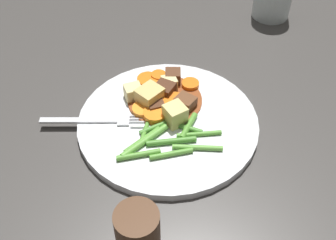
{
  "coord_description": "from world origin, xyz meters",
  "views": [
    {
      "loc": [
        -0.39,
        0.18,
        0.45
      ],
      "look_at": [
        0.0,
        0.0,
        0.01
      ],
      "focal_mm": 44.15,
      "sensor_mm": 36.0,
      "label": 1
    }
  ],
  "objects_px": {
    "carrot_slice_7": "(148,80)",
    "meat_chunk_0": "(156,107)",
    "meat_chunk_2": "(185,103)",
    "potato_chunk_1": "(169,84)",
    "carrot_slice_5": "(143,110)",
    "potato_chunk_2": "(133,92)",
    "carrot_slice_4": "(190,85)",
    "potato_chunk_0": "(175,115)",
    "carrot_slice_1": "(165,104)",
    "meat_chunk_3": "(165,91)",
    "potato_chunk_3": "(150,96)",
    "carrot_slice_6": "(154,86)",
    "dinner_plate": "(168,123)",
    "carrot_slice_0": "(155,115)",
    "carrot_slice_3": "(159,77)",
    "meat_chunk_1": "(173,77)",
    "fork": "(103,120)",
    "carrot_slice_2": "(174,103)"
  },
  "relations": [
    {
      "from": "carrot_slice_5",
      "to": "potato_chunk_1",
      "type": "xyz_separation_m",
      "value": [
        0.03,
        -0.06,
        0.01
      ]
    },
    {
      "from": "carrot_slice_4",
      "to": "potato_chunk_2",
      "type": "height_order",
      "value": "potato_chunk_2"
    },
    {
      "from": "meat_chunk_1",
      "to": "meat_chunk_2",
      "type": "xyz_separation_m",
      "value": [
        -0.06,
        0.01,
        -0.0
      ]
    },
    {
      "from": "carrot_slice_6",
      "to": "potato_chunk_0",
      "type": "height_order",
      "value": "potato_chunk_0"
    },
    {
      "from": "potato_chunk_1",
      "to": "meat_chunk_3",
      "type": "distance_m",
      "value": 0.02
    },
    {
      "from": "carrot_slice_5",
      "to": "potato_chunk_2",
      "type": "height_order",
      "value": "potato_chunk_2"
    },
    {
      "from": "carrot_slice_7",
      "to": "meat_chunk_0",
      "type": "distance_m",
      "value": 0.07
    },
    {
      "from": "carrot_slice_2",
      "to": "potato_chunk_0",
      "type": "bearing_deg",
      "value": 156.06
    },
    {
      "from": "carrot_slice_4",
      "to": "potato_chunk_3",
      "type": "relative_size",
      "value": 0.76
    },
    {
      "from": "meat_chunk_3",
      "to": "fork",
      "type": "relative_size",
      "value": 0.17
    },
    {
      "from": "carrot_slice_4",
      "to": "carrot_slice_1",
      "type": "bearing_deg",
      "value": 112.37
    },
    {
      "from": "carrot_slice_4",
      "to": "potato_chunk_0",
      "type": "relative_size",
      "value": 0.92
    },
    {
      "from": "carrot_slice_0",
      "to": "fork",
      "type": "bearing_deg",
      "value": 70.6
    },
    {
      "from": "dinner_plate",
      "to": "potato_chunk_2",
      "type": "xyz_separation_m",
      "value": [
        0.07,
        0.03,
        0.02
      ]
    },
    {
      "from": "meat_chunk_0",
      "to": "meat_chunk_3",
      "type": "xyz_separation_m",
      "value": [
        0.02,
        -0.03,
        0.0
      ]
    },
    {
      "from": "meat_chunk_2",
      "to": "meat_chunk_3",
      "type": "height_order",
      "value": "meat_chunk_3"
    },
    {
      "from": "carrot_slice_1",
      "to": "meat_chunk_1",
      "type": "bearing_deg",
      "value": -38.06
    },
    {
      "from": "meat_chunk_2",
      "to": "fork",
      "type": "height_order",
      "value": "meat_chunk_2"
    },
    {
      "from": "meat_chunk_2",
      "to": "potato_chunk_1",
      "type": "bearing_deg",
      "value": 4.92
    },
    {
      "from": "potato_chunk_0",
      "to": "meat_chunk_3",
      "type": "height_order",
      "value": "potato_chunk_0"
    },
    {
      "from": "potato_chunk_1",
      "to": "meat_chunk_3",
      "type": "bearing_deg",
      "value": 131.58
    },
    {
      "from": "potato_chunk_3",
      "to": "potato_chunk_1",
      "type": "bearing_deg",
      "value": -67.15
    },
    {
      "from": "carrot_slice_3",
      "to": "potato_chunk_2",
      "type": "distance_m",
      "value": 0.06
    },
    {
      "from": "carrot_slice_4",
      "to": "potato_chunk_1",
      "type": "relative_size",
      "value": 1.2
    },
    {
      "from": "carrot_slice_4",
      "to": "meat_chunk_1",
      "type": "bearing_deg",
      "value": 42.62
    },
    {
      "from": "potato_chunk_1",
      "to": "meat_chunk_1",
      "type": "relative_size",
      "value": 0.95
    },
    {
      "from": "carrot_slice_1",
      "to": "carrot_slice_5",
      "type": "xyz_separation_m",
      "value": [
        0.0,
        0.04,
        -0.0
      ]
    },
    {
      "from": "carrot_slice_6",
      "to": "potato_chunk_3",
      "type": "relative_size",
      "value": 0.77
    },
    {
      "from": "carrot_slice_3",
      "to": "carrot_slice_4",
      "type": "height_order",
      "value": "carrot_slice_3"
    },
    {
      "from": "meat_chunk_0",
      "to": "meat_chunk_1",
      "type": "xyz_separation_m",
      "value": [
        0.05,
        -0.05,
        0.0
      ]
    },
    {
      "from": "carrot_slice_1",
      "to": "potato_chunk_3",
      "type": "xyz_separation_m",
      "value": [
        0.02,
        0.02,
        0.01
      ]
    },
    {
      "from": "carrot_slice_1",
      "to": "potato_chunk_2",
      "type": "xyz_separation_m",
      "value": [
        0.04,
        0.04,
        0.01
      ]
    },
    {
      "from": "carrot_slice_7",
      "to": "meat_chunk_1",
      "type": "height_order",
      "value": "meat_chunk_1"
    },
    {
      "from": "carrot_slice_1",
      "to": "carrot_slice_4",
      "type": "relative_size",
      "value": 1.06
    },
    {
      "from": "carrot_slice_1",
      "to": "potato_chunk_1",
      "type": "bearing_deg",
      "value": -35.09
    },
    {
      "from": "meat_chunk_0",
      "to": "potato_chunk_3",
      "type": "bearing_deg",
      "value": 6.29
    },
    {
      "from": "carrot_slice_0",
      "to": "carrot_slice_4",
      "type": "relative_size",
      "value": 1.27
    },
    {
      "from": "dinner_plate",
      "to": "potato_chunk_0",
      "type": "distance_m",
      "value": 0.02
    },
    {
      "from": "carrot_slice_2",
      "to": "carrot_slice_5",
      "type": "height_order",
      "value": "carrot_slice_2"
    },
    {
      "from": "potato_chunk_1",
      "to": "potato_chunk_3",
      "type": "bearing_deg",
      "value": 112.85
    },
    {
      "from": "carrot_slice_4",
      "to": "carrot_slice_5",
      "type": "xyz_separation_m",
      "value": [
        -0.02,
        0.09,
        -0.0
      ]
    },
    {
      "from": "potato_chunk_0",
      "to": "meat_chunk_0",
      "type": "bearing_deg",
      "value": 24.42
    },
    {
      "from": "carrot_slice_3",
      "to": "potato_chunk_2",
      "type": "height_order",
      "value": "potato_chunk_2"
    },
    {
      "from": "carrot_slice_3",
      "to": "meat_chunk_2",
      "type": "distance_m",
      "value": 0.08
    },
    {
      "from": "potato_chunk_2",
      "to": "meat_chunk_1",
      "type": "distance_m",
      "value": 0.07
    },
    {
      "from": "carrot_slice_3",
      "to": "meat_chunk_2",
      "type": "bearing_deg",
      "value": -172.57
    },
    {
      "from": "potato_chunk_2",
      "to": "carrot_slice_5",
      "type": "bearing_deg",
      "value": -177.45
    },
    {
      "from": "carrot_slice_0",
      "to": "carrot_slice_7",
      "type": "bearing_deg",
      "value": -15.46
    },
    {
      "from": "meat_chunk_2",
      "to": "meat_chunk_3",
      "type": "bearing_deg",
      "value": 25.4
    },
    {
      "from": "carrot_slice_3",
      "to": "carrot_slice_6",
      "type": "distance_m",
      "value": 0.02
    }
  ]
}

